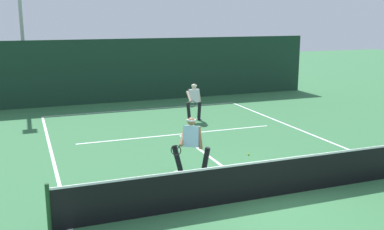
{
  "coord_description": "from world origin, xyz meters",
  "views": [
    {
      "loc": [
        -5.45,
        -9.18,
        4.44
      ],
      "look_at": [
        0.09,
        5.39,
        1.0
      ],
      "focal_mm": 42.06,
      "sensor_mm": 36.0,
      "label": 1
    }
  ],
  "objects": [
    {
      "name": "court_line_sideline_left",
      "position": [
        -4.74,
        0.0,
        0.0
      ],
      "size": [
        0.1,
        23.33,
        0.01
      ],
      "primitive_type": "cube",
      "color": "white",
      "rests_on": "ground_plane"
    },
    {
      "name": "ground_plane",
      "position": [
        0.0,
        0.0,
        0.0
      ],
      "size": [
        80.0,
        80.0,
        0.0
      ],
      "primitive_type": "plane",
      "color": "#336E40"
    },
    {
      "name": "court_line_baseline_far",
      "position": [
        0.0,
        11.67,
        0.0
      ],
      "size": [
        9.48,
        0.1,
        0.01
      ],
      "primitive_type": "cube",
      "color": "white",
      "rests_on": "ground_plane"
    },
    {
      "name": "court_line_centre",
      "position": [
        0.0,
        3.2,
        0.0
      ],
      "size": [
        0.1,
        6.4,
        0.01
      ],
      "primitive_type": "cube",
      "color": "white",
      "rests_on": "ground_plane"
    },
    {
      "name": "tennis_ball",
      "position": [
        1.26,
        3.28,
        0.03
      ],
      "size": [
        0.07,
        0.07,
        0.07
      ],
      "primitive_type": "sphere",
      "color": "#D1E033",
      "rests_on": "ground_plane"
    },
    {
      "name": "back_fence_windscreen",
      "position": [
        0.0,
        14.0,
        1.65
      ],
      "size": [
        20.56,
        0.12,
        3.3
      ],
      "primitive_type": "cube",
      "color": "#183525",
      "rests_on": "ground_plane"
    },
    {
      "name": "light_pole",
      "position": [
        -5.29,
        15.62,
        5.24
      ],
      "size": [
        0.55,
        0.44,
        8.71
      ],
      "color": "#9EA39E",
      "rests_on": "ground_plane"
    },
    {
      "name": "player_far",
      "position": [
        1.39,
        8.57,
        0.88
      ],
      "size": [
        0.82,
        0.88,
        1.61
      ],
      "rotation": [
        0.0,
        0.0,
        3.11
      ],
      "color": "black",
      "rests_on": "ground_plane"
    },
    {
      "name": "player_near",
      "position": [
        -1.15,
        2.2,
        0.93
      ],
      "size": [
        1.2,
        0.83,
        1.69
      ],
      "rotation": [
        0.0,
        0.0,
        2.55
      ],
      "color": "black",
      "rests_on": "ground_plane"
    },
    {
      "name": "tennis_net",
      "position": [
        0.0,
        0.0,
        0.5
      ],
      "size": [
        10.4,
        0.09,
        1.08
      ],
      "color": "#1E4723",
      "rests_on": "ground_plane"
    },
    {
      "name": "court_line_service",
      "position": [
        0.0,
        6.6,
        0.0
      ],
      "size": [
        7.73,
        0.1,
        0.01
      ],
      "primitive_type": "cube",
      "color": "white",
      "rests_on": "ground_plane"
    }
  ]
}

